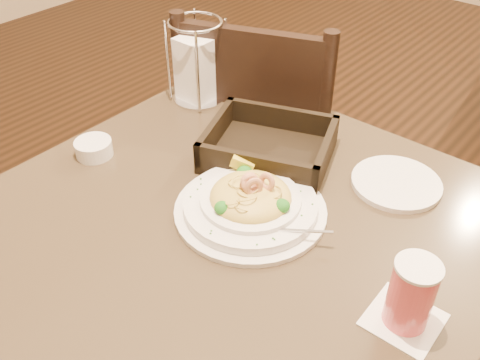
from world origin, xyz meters
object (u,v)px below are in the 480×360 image
Objects in this scene: dining_chair_near at (263,151)px; side_plate at (396,183)px; main_table at (234,301)px; drink_glass at (411,295)px; butter_ramekin at (94,148)px; bread_basket at (269,149)px; napkin_caddy at (197,67)px; pasta_bowl at (251,202)px.

side_plate is (0.47, -0.19, 0.23)m from dining_chair_near.
drink_glass is (0.34, -0.01, 0.29)m from main_table.
main_table is 11.56× the size of butter_ramekin.
side_plate is at bearing 137.03° from dining_chair_near.
main_table is at bearing -70.58° from bread_basket.
butter_ramekin is (-0.07, -0.50, 0.24)m from dining_chair_near.
main_table is 7.69× the size of drink_glass.
napkin_caddy is 1.15× the size of side_plate.
butter_ramekin is at bearing -177.90° from drink_glass.
bread_basket is at bearing 153.66° from drink_glass.
dining_chair_near is at bearing 142.84° from drink_glass.
drink_glass reaches higher than pasta_bowl.
dining_chair_near is 11.95× the size of butter_ramekin.
dining_chair_near is 0.37m from napkin_caddy.
drink_glass is at bearing -7.38° from pasta_bowl.
butter_ramekin is at bearing -174.96° from main_table.
main_table is 0.97× the size of dining_chair_near.
side_plate is at bearing 19.16° from bread_basket.
pasta_bowl is 0.99× the size of bread_basket.
bread_basket is 1.75× the size of side_plate.
napkin_caddy is (-0.37, 0.25, 0.06)m from pasta_bowl.
main_table is 2.95× the size of pasta_bowl.
side_plate is at bearing 118.85° from drink_glass.
main_table is 0.33m from bread_basket.
main_table is at bearing 100.39° from dining_chair_near.
pasta_bowl is 2.61× the size of drink_glass.
butter_ramekin is (-0.54, -0.31, 0.01)m from side_plate.
bread_basket is 0.31m from napkin_caddy.
dining_chair_near is at bearing 82.18° from butter_ramekin.
drink_glass is at bearing -1.02° from main_table.
bread_basket is 0.37m from butter_ramekin.
bread_basket is 0.26m from side_plate.
napkin_caddy is at bearing 89.43° from butter_ramekin.
side_plate is at bearing -0.35° from napkin_caddy.
dining_chair_near is 0.58m from pasta_bowl.
napkin_caddy is 0.33m from butter_ramekin.
main_table is 5.14× the size of side_plate.
napkin_caddy is at bearing 162.53° from bread_basket.
bread_basket is (-0.08, 0.16, -0.00)m from pasta_bowl.
pasta_bowl is 0.30m from side_plate.
side_plate is 2.25× the size of butter_ramekin.
dining_chair_near is 5.31× the size of side_plate.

